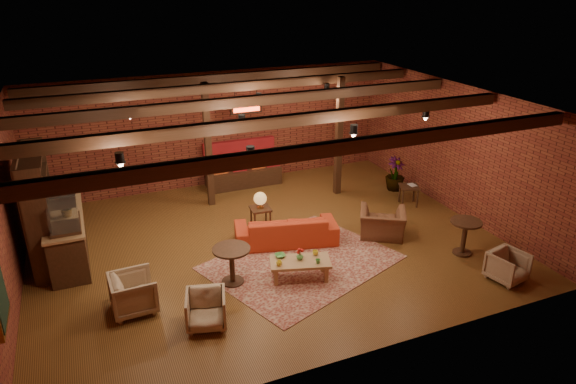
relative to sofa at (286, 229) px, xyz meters
name	(u,v)px	position (x,y,z in m)	size (l,w,h in m)	color
floor	(268,243)	(-0.41, 0.10, -0.33)	(10.00, 10.00, 0.00)	#442B11
ceiling	(265,103)	(-0.41, 0.10, 2.87)	(10.00, 8.00, 0.02)	black
wall_back	(216,129)	(-0.41, 4.10, 1.27)	(10.00, 0.02, 3.20)	maroon
wall_front	(362,269)	(-0.41, -3.90, 1.27)	(10.00, 0.02, 3.20)	maroon
wall_left	(4,217)	(-5.41, 0.10, 1.27)	(0.02, 8.00, 3.20)	maroon
wall_right	(456,149)	(4.59, 0.10, 1.27)	(0.02, 8.00, 3.20)	maroon
ceiling_beams	(265,109)	(-0.41, 0.10, 2.75)	(9.80, 6.40, 0.22)	black
ceiling_pipe	(241,103)	(-0.41, 1.70, 2.52)	(0.12, 0.12, 9.60)	black
post_left	(208,146)	(-1.01, 2.70, 1.27)	(0.16, 0.16, 3.20)	black
post_right	(339,137)	(2.39, 2.10, 1.27)	(0.16, 0.16, 3.20)	black
service_counter	(65,225)	(-4.51, 1.10, 0.47)	(0.80, 2.50, 1.60)	black
plant_counter	(66,202)	(-4.41, 1.30, 0.89)	(0.35, 0.39, 0.30)	#337F33
shelving_hutch	(40,209)	(-4.91, 1.20, 0.87)	(0.52, 2.00, 2.40)	black
banquette	(243,168)	(0.19, 3.65, 0.17)	(2.10, 0.70, 1.00)	maroon
service_sign	(246,108)	(0.19, 3.20, 2.02)	(0.86, 0.06, 0.30)	#FF3B19
ceiling_spotlights	(265,120)	(-0.41, 0.10, 2.53)	(6.40, 4.40, 0.28)	black
rug	(302,262)	(-0.03, -0.96, -0.32)	(3.63, 2.78, 0.01)	maroon
sofa	(286,229)	(0.00, 0.00, 0.00)	(2.26, 0.88, 0.66)	#AD3018
coffee_table	(299,262)	(-0.33, -1.48, 0.03)	(1.30, 0.90, 0.66)	#9F804A
side_table_lamp	(260,201)	(-0.31, 0.81, 0.40)	(0.49, 0.49, 0.96)	black
round_table_left	(232,260)	(-1.60, -1.13, 0.19)	(0.73, 0.73, 0.76)	black
armchair_a	(133,291)	(-3.48, -1.30, 0.06)	(0.76, 0.71, 0.78)	beige
armchair_b	(206,308)	(-2.40, -2.22, 0.01)	(0.67, 0.63, 0.69)	beige
armchair_right	(382,219)	(2.14, -0.59, 0.11)	(1.01, 0.66, 0.89)	brown
side_table_book	(409,187)	(3.74, 0.67, 0.16)	(0.62, 0.62, 0.55)	black
round_table_right	(465,232)	(3.33, -1.94, 0.19)	(0.66, 0.66, 0.78)	black
armchair_far	(508,265)	(3.42, -3.11, 0.00)	(0.65, 0.60, 0.66)	beige
plant_tall	(398,142)	(3.98, 1.68, 1.07)	(1.57, 1.57, 2.81)	#4C7F4C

